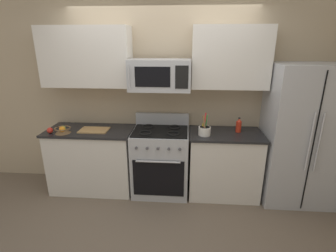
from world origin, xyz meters
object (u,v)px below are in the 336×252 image
cutting_board (94,130)px  microwave (160,75)px  refrigerator (301,135)px  utensil_crock (205,130)px  fruit_basket (63,130)px  bottle_hot_sauce (239,125)px  apple_loose (50,130)px  range_oven (161,161)px

cutting_board → microwave: bearing=3.9°
refrigerator → utensil_crock: 1.25m
utensil_crock → fruit_basket: size_ratio=1.43×
fruit_basket → bottle_hot_sauce: bottle_hot_sauce is taller
utensil_crock → apple_loose: 2.03m
fruit_basket → apple_loose: 0.16m
cutting_board → bottle_hot_sauce: 1.95m
microwave → utensil_crock: (0.58, -0.12, -0.69)m
range_oven → fruit_basket: 1.38m
range_oven → refrigerator: refrigerator is taller
cutting_board → refrigerator: bearing=0.4°
microwave → bottle_hot_sauce: bearing=1.9°
utensil_crock → bottle_hot_sauce: 0.49m
range_oven → utensil_crock: (0.58, -0.09, 0.50)m
range_oven → utensil_crock: size_ratio=3.70×
fruit_basket → bottle_hot_sauce: (2.33, 0.22, 0.05)m
refrigerator → range_oven: bearing=179.5°
bottle_hot_sauce → microwave: bearing=-178.1°
range_oven → apple_loose: 1.53m
refrigerator → fruit_basket: refrigerator is taller
microwave → fruit_basket: bearing=-171.7°
fruit_basket → bottle_hot_sauce: 2.34m
utensil_crock → range_oven: bearing=170.8°
apple_loose → bottle_hot_sauce: (2.49, 0.24, 0.05)m
apple_loose → range_oven: bearing=7.2°
microwave → cutting_board: 1.17m
range_oven → bottle_hot_sauce: bearing=3.3°
refrigerator → fruit_basket: size_ratio=8.84×
refrigerator → apple_loose: bearing=-177.1°
refrigerator → microwave: 1.98m
utensil_crock → apple_loose: (-2.03, -0.09, -0.03)m
utensil_crock → apple_loose: utensil_crock is taller
apple_loose → cutting_board: 0.56m
microwave → utensil_crock: size_ratio=2.63×
fruit_basket → bottle_hot_sauce: bearing=5.4°
range_oven → cutting_board: (-0.90, -0.04, 0.44)m
microwave → fruit_basket: (-1.28, -0.19, -0.71)m
cutting_board → range_oven: bearing=2.3°
utensil_crock → fruit_basket: bearing=-178.0°
refrigerator → fruit_basket: (-3.11, -0.14, 0.05)m
apple_loose → cutting_board: size_ratio=0.21×
bottle_hot_sauce → fruit_basket: bearing=-174.6°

